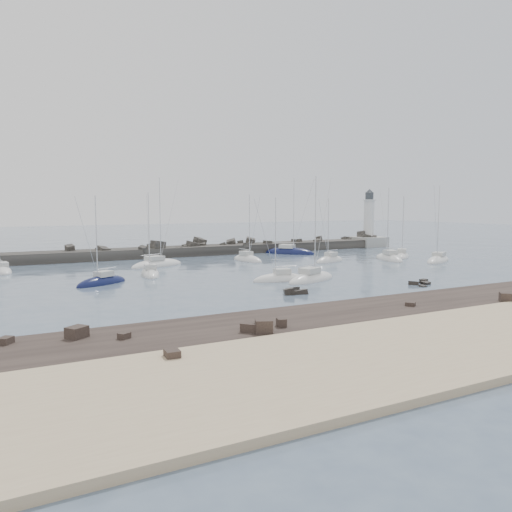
{
  "coord_description": "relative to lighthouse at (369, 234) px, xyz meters",
  "views": [
    {
      "loc": [
        -34.29,
        -56.4,
        10.1
      ],
      "look_at": [
        2.06,
        12.0,
        2.12
      ],
      "focal_mm": 35.0,
      "sensor_mm": 36.0,
      "label": 1
    }
  ],
  "objects": [
    {
      "name": "ground",
      "position": [
        -47.0,
        -38.0,
        -3.09
      ],
      "size": [
        400.0,
        400.0,
        0.0
      ],
      "primitive_type": "plane",
      "color": "#485A71",
      "rests_on": "ground"
    },
    {
      "name": "sand_strip",
      "position": [
        -47.0,
        -70.0,
        -3.09
      ],
      "size": [
        140.0,
        14.0,
        1.0
      ],
      "primitive_type": "cube",
      "color": "#CAB28C",
      "rests_on": "ground"
    },
    {
      "name": "rock_shelf",
      "position": [
        -47.04,
        -60.0,
        -3.08
      ],
      "size": [
        140.0,
        12.0,
        1.8
      ],
      "color": "black",
      "rests_on": "ground"
    },
    {
      "name": "rock_cluster_near",
      "position": [
        -51.15,
        -47.03,
        -3.04
      ],
      "size": [
        3.22,
        3.16,
        1.59
      ],
      "color": "black",
      "rests_on": "ground"
    },
    {
      "name": "rock_cluster_far",
      "position": [
        -33.48,
        -48.65,
        -3.07
      ],
      "size": [
        3.28,
        3.49,
        1.14
      ],
      "color": "black",
      "rests_on": "ground"
    },
    {
      "name": "breakwater",
      "position": [
        -54.34,
        0.02,
        -2.8
      ],
      "size": [
        115.0,
        7.54,
        5.29
      ],
      "color": "#2B2926",
      "rests_on": "ground"
    },
    {
      "name": "lighthouse",
      "position": [
        0.0,
        0.0,
        0.0
      ],
      "size": [
        7.0,
        7.0,
        14.6
      ],
      "color": "#989893",
      "rests_on": "ground"
    },
    {
      "name": "sailboat_1",
      "position": [
        -80.29,
        -10.6,
        -2.96
      ],
      "size": [
        3.78,
        8.86,
        13.48
      ],
      "color": "silver",
      "rests_on": "ground"
    },
    {
      "name": "sailboat_2",
      "position": [
        -69.15,
        -29.55,
        -2.95
      ],
      "size": [
        7.8,
        5.87,
        12.24
      ],
      "color": "#0F153E",
      "rests_on": "ground"
    },
    {
      "name": "sailboat_3",
      "position": [
        -61.4,
        -24.51,
        -2.95
      ],
      "size": [
        4.04,
        8.41,
        12.86
      ],
      "color": "silver",
      "rests_on": "ground"
    },
    {
      "name": "sailboat_4",
      "position": [
        -57.43,
        -14.67,
        -2.96
      ],
      "size": [
        10.45,
        6.5,
        15.66
      ],
      "color": "silver",
      "rests_on": "ground"
    },
    {
      "name": "sailboat_5",
      "position": [
        -47.7,
        -37.9,
        -2.95
      ],
      "size": [
        7.74,
        3.42,
        12.0
      ],
      "color": "silver",
      "rests_on": "ground"
    },
    {
      "name": "sailboat_6",
      "position": [
        -40.71,
        -14.7,
        -2.94
      ],
      "size": [
        3.62,
        8.34,
        12.93
      ],
      "color": "silver",
      "rests_on": "ground"
    },
    {
      "name": "sailboat_7",
      "position": [
        -43.85,
        -39.73,
        -2.95
      ],
      "size": [
        9.9,
        6.28,
        14.98
      ],
      "color": "silver",
      "rests_on": "ground"
    },
    {
      "name": "sailboat_8",
      "position": [
        -26.88,
        -6.79,
        -2.95
      ],
      "size": [
        9.32,
        10.3,
        16.7
      ],
      "color": "#0F153E",
      "rests_on": "ground"
    },
    {
      "name": "sailboat_9",
      "position": [
        -28.37,
        -22.8,
        -2.94
      ],
      "size": [
        7.92,
        4.77,
        12.2
      ],
      "color": "silver",
      "rests_on": "ground"
    },
    {
      "name": "sailboat_10",
      "position": [
        -17.2,
        -25.71,
        -2.93
      ],
      "size": [
        5.11,
        9.38,
        14.33
      ],
      "color": "silver",
      "rests_on": "ground"
    },
    {
      "name": "sailboat_11",
      "position": [
        -11.33,
        -31.84,
        -2.95
      ],
      "size": [
        9.49,
        6.77,
        14.49
      ],
      "color": "silver",
      "rests_on": "ground"
    },
    {
      "name": "sailboat_12",
      "position": [
        -11.79,
        -23.41,
        -2.94
      ],
      "size": [
        7.56,
        7.24,
        12.8
      ],
      "color": "silver",
      "rests_on": "ground"
    }
  ]
}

